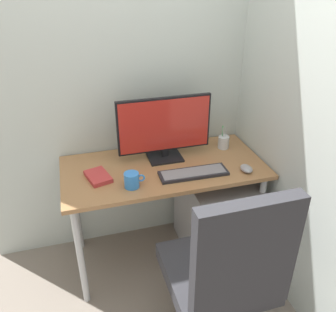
{
  "coord_description": "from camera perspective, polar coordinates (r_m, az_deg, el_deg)",
  "views": [
    {
      "loc": [
        -0.5,
        -1.83,
        1.85
      ],
      "look_at": [
        0.01,
        -0.06,
        0.84
      ],
      "focal_mm": 37.69,
      "sensor_mm": 36.0,
      "label": 1
    }
  ],
  "objects": [
    {
      "name": "monitor",
      "position": [
        2.2,
        -0.58,
        4.69
      ],
      "size": [
        0.59,
        0.17,
        0.41
      ],
      "color": "black",
      "rests_on": "desk"
    },
    {
      "name": "wall_side_right",
      "position": [
        2.09,
        18.6,
        14.92
      ],
      "size": [
        0.04,
        1.63,
        2.8
      ],
      "primitive_type": "cube",
      "color": "#B7C1BC",
      "rests_on": "ground_plane"
    },
    {
      "name": "keyboard",
      "position": [
        2.11,
        4.14,
        -2.77
      ],
      "size": [
        0.42,
        0.14,
        0.02
      ],
      "color": "black",
      "rests_on": "desk"
    },
    {
      "name": "mouse",
      "position": [
        2.18,
        12.55,
        -2.0
      ],
      "size": [
        0.07,
        0.1,
        0.04
      ],
      "primitive_type": "ellipsoid",
      "rotation": [
        0.0,
        0.0,
        0.02
      ],
      "color": "gray",
      "rests_on": "desk"
    },
    {
      "name": "pen_holder",
      "position": [
        2.42,
        8.97,
        2.26
      ],
      "size": [
        0.07,
        0.07,
        0.16
      ],
      "color": "silver",
      "rests_on": "desk"
    },
    {
      "name": "office_chair",
      "position": [
        1.8,
        9.31,
        -17.83
      ],
      "size": [
        0.57,
        0.59,
        1.06
      ],
      "color": "black",
      "rests_on": "ground_plane"
    },
    {
      "name": "desk",
      "position": [
        2.24,
        -0.68,
        -3.45
      ],
      "size": [
        1.25,
        0.61,
        0.74
      ],
      "color": "#996B42",
      "rests_on": "ground_plane"
    },
    {
      "name": "ground_plane",
      "position": [
        2.65,
        -0.59,
        -15.51
      ],
      "size": [
        8.0,
        8.0,
        0.0
      ],
      "primitive_type": "plane",
      "color": "slate"
    },
    {
      "name": "coffee_mug",
      "position": [
        1.99,
        -5.86,
        -3.9
      ],
      "size": [
        0.12,
        0.08,
        0.09
      ],
      "color": "#337FD8",
      "rests_on": "desk"
    },
    {
      "name": "wall_back",
      "position": [
        2.27,
        -3.13,
        17.27
      ],
      "size": [
        2.28,
        0.04,
        2.8
      ],
      "primitive_type": "cube",
      "color": "#B7C1BC",
      "rests_on": "ground_plane"
    },
    {
      "name": "filing_cabinet",
      "position": [
        2.54,
        7.53,
        -9.06
      ],
      "size": [
        0.44,
        0.56,
        0.6
      ],
      "color": "gray",
      "rests_on": "ground_plane"
    },
    {
      "name": "notebook",
      "position": [
        2.11,
        -11.24,
        -3.28
      ],
      "size": [
        0.16,
        0.2,
        0.03
      ],
      "primitive_type": "cube",
      "rotation": [
        0.0,
        0.0,
        0.27
      ],
      "color": "#B23333",
      "rests_on": "desk"
    }
  ]
}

